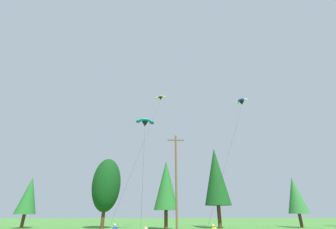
# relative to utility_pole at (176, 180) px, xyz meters

# --- Properties ---
(treeline_tree_b) EXTENTS (3.46, 3.46, 8.45)m
(treeline_tree_b) POSITION_rel_utility_pole_xyz_m (-25.27, 14.76, -0.97)
(treeline_tree_b) COLOR #472D19
(treeline_tree_b) RESTS_ON ground_plane
(treeline_tree_c) EXTENTS (4.93, 4.93, 11.61)m
(treeline_tree_c) POSITION_rel_utility_pole_xyz_m (-11.42, 13.27, 0.77)
(treeline_tree_c) COLOR #472D19
(treeline_tree_c) RESTS_ON ground_plane
(treeline_tree_d) EXTENTS (4.01, 4.01, 10.95)m
(treeline_tree_d) POSITION_rel_utility_pole_xyz_m (-0.85, 10.90, 0.60)
(treeline_tree_d) COLOR #472D19
(treeline_tree_d) RESTS_ON ground_plane
(treeline_tree_e) EXTENTS (4.66, 4.66, 13.93)m
(treeline_tree_e) POSITION_rel_utility_pole_xyz_m (8.50, 13.36, 2.47)
(treeline_tree_e) COLOR #472D19
(treeline_tree_e) RESTS_ON ground_plane
(treeline_tree_f) EXTENTS (3.53, 3.53, 8.78)m
(treeline_tree_f) POSITION_rel_utility_pole_xyz_m (23.54, 14.55, -0.76)
(treeline_tree_f) COLOR #472D19
(treeline_tree_f) RESTS_ON ground_plane
(utility_pole) EXTENTS (2.20, 0.26, 11.97)m
(utility_pole) POSITION_rel_utility_pole_xyz_m (0.00, 0.00, 0.00)
(utility_pole) COLOR brown
(utility_pole) RESTS_ON ground_plane
(parafoil_kite_high_lime_white) EXTENTS (5.03, 19.52, 22.05)m
(parafoil_kite_high_lime_white) POSITION_rel_utility_pole_xyz_m (-2.05, 10.14, 16.87)
(parafoil_kite_high_lime_white) COLOR #93D633
(parafoil_kite_mid_teal) EXTENTS (3.27, 19.72, 15.42)m
(parafoil_kite_mid_teal) POSITION_rel_utility_pole_xyz_m (-4.59, 6.07, 10.05)
(parafoil_kite_mid_teal) COLOR teal
(parafoil_kite_far_blue_white) EXTENTS (12.77, 19.42, 20.77)m
(parafoil_kite_far_blue_white) POSITION_rel_utility_pole_xyz_m (13.31, 8.40, 15.48)
(parafoil_kite_far_blue_white) COLOR blue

